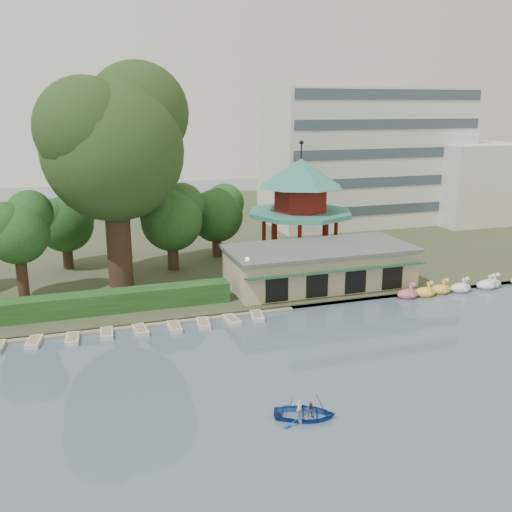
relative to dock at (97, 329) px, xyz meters
name	(u,v)px	position (x,y,z in m)	size (l,w,h in m)	color
ground_plane	(317,410)	(12.00, -17.20, -0.12)	(220.00, 220.00, 0.00)	slate
shore	(169,232)	(12.00, 34.80, 0.08)	(220.00, 70.00, 0.40)	#424930
embankment	(237,313)	(12.00, 0.10, 0.03)	(220.00, 0.60, 0.30)	gray
dock	(97,329)	(0.00, 0.00, 0.00)	(34.00, 1.60, 0.24)	gray
boathouse	(319,265)	(22.00, 4.77, 2.25)	(18.60, 9.39, 3.90)	tan
pavilion	(300,199)	(24.00, 14.80, 7.36)	(12.40, 12.40, 13.50)	tan
office_building	(383,161)	(44.67, 31.80, 9.61)	(38.00, 18.00, 20.00)	silver
hedge	(58,307)	(-3.00, 3.30, 1.18)	(30.00, 2.00, 1.80)	#25521F
lamp_post	(247,271)	(13.50, 1.80, 3.22)	(0.36, 0.36, 4.28)	black
big_tree	(114,139)	(3.18, 11.02, 14.72)	(14.80, 13.79, 21.82)	#3A281C
small_trees	(79,224)	(-0.60, 14.42, 6.01)	(39.89, 16.10, 10.11)	#3A281C
swan_boats	(470,286)	(36.15, -0.63, 0.28)	(15.83, 2.06, 1.92)	#E16D88
moored_rowboats	(89,336)	(-0.69, -1.47, 0.06)	(29.57, 2.75, 0.36)	beige
rowboat_with_passengers	(305,410)	(10.93, -17.82, 0.41)	(6.08, 5.24, 2.01)	#184298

